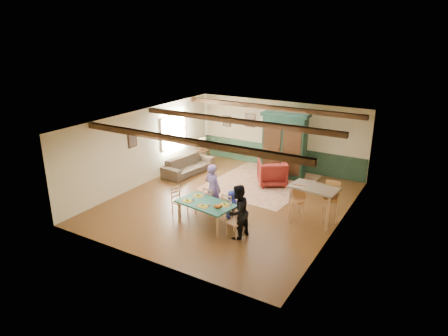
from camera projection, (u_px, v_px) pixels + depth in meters
The scene contains 35 objects.
floor at pixel (229, 202), 13.00m from camera, with size 8.00×8.00×0.00m, color #543217.
wall_back at pixel (279, 135), 15.80m from camera, with size 7.00×0.02×2.70m, color beige.
wall_left at pixel (144, 147), 14.23m from camera, with size 0.02×8.00×2.70m, color beige.
wall_right at pixel (340, 183), 10.88m from camera, with size 0.02×8.00×2.70m, color beige.
ceiling at pixel (229, 121), 12.11m from camera, with size 7.00×8.00×0.02m, color silver.
wainscot_back at pixel (278, 157), 16.09m from camera, with size 6.95×0.03×0.90m, color #213C2A.
ceiling_beam_front at pixel (185, 141), 10.27m from camera, with size 6.95×0.16×0.16m, color black.
ceiling_beam_mid at pixel (236, 121), 12.46m from camera, with size 6.95×0.16×0.16m, color black.
ceiling_beam_back at pixel (270, 107), 14.57m from camera, with size 6.95×0.16×0.16m, color black.
window_left at pixel (174, 131), 15.53m from camera, with size 0.06×1.60×1.30m, color white, non-canonical shape.
picture_left_wall at pixel (132, 140), 13.60m from camera, with size 0.04×0.42×0.52m, color #796B58, non-canonical shape.
picture_back_a at pixel (250, 120), 16.25m from camera, with size 0.45×0.04×0.55m, color #796B58, non-canonical shape.
picture_back_b at pixel (227, 121), 16.83m from camera, with size 0.38×0.04×0.48m, color #796B58, non-canonical shape.
dining_table at pixel (206, 214), 11.39m from camera, with size 1.64×0.91×0.68m, color #1E604D, non-canonical shape.
dining_chair_far_left at pixel (211, 200), 12.06m from camera, with size 0.38×0.40×0.86m, color tan, non-canonical shape.
dining_chair_far_right at pixel (230, 207), 11.62m from camera, with size 0.38×0.40×0.86m, color tan, non-canonical shape.
dining_chair_end_left at pixel (180, 201), 11.98m from camera, with size 0.38×0.40×0.86m, color tan, non-canonical shape.
dining_chair_end_right at pixel (235, 222), 10.74m from camera, with size 0.38×0.40×0.86m, color tan, non-canonical shape.
person_man at pixel (213, 189), 11.99m from camera, with size 0.57×0.38×1.57m, color #7A63AA.
person_woman at pixel (238, 212), 10.58m from camera, with size 0.73×0.57×1.50m, color black.
person_child at pixel (232, 205), 11.67m from camera, with size 0.45×0.29×0.91m, color #2834A0.
cat at pixel (217, 206), 10.89m from camera, with size 0.33×0.13×0.16m, color orange, non-canonical shape.
place_setting_near_left at pixel (187, 199), 11.39m from camera, with size 0.36×0.27×0.11m, color yellow, non-canonical shape.
place_setting_near_center at pixel (203, 205), 11.04m from camera, with size 0.36×0.27×0.11m, color yellow, non-canonical shape.
place_setting_far_left at pixel (198, 194), 11.72m from camera, with size 0.36×0.27×0.11m, color yellow, non-canonical shape.
place_setting_far_right at pixel (225, 203), 11.13m from camera, with size 0.36×0.27×0.11m, color yellow, non-canonical shape.
area_rug at pixel (261, 182), 14.62m from camera, with size 3.22×3.83×0.01m, color beige.
armoire at pixel (284, 145), 14.84m from camera, with size 1.73×0.69×2.45m, color black.
armchair at pixel (272, 173), 14.31m from camera, with size 0.97×1.00×0.91m, color #561111.
sofa at pixel (188, 165), 15.49m from camera, with size 2.23×0.87×0.65m, color #392F23.
end_table at pixel (203, 156), 16.68m from camera, with size 0.45×0.45×0.55m, color black, non-canonical shape.
table_lamp at pixel (202, 144), 16.50m from camera, with size 0.28×0.28×0.51m, color beige, non-canonical shape.
counter_table at pixel (313, 205), 11.49m from camera, with size 1.32×0.77×1.10m, color tan, non-canonical shape.
bar_stool_left at pixel (297, 205), 11.43m from camera, with size 0.40×0.44×1.12m, color tan, non-canonical shape.
bar_stool_right at pixel (330, 203), 11.40m from camera, with size 0.44×0.48×1.25m, color tan, non-canonical shape.
Camera 1 is at (5.91, -10.33, 5.36)m, focal length 32.00 mm.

